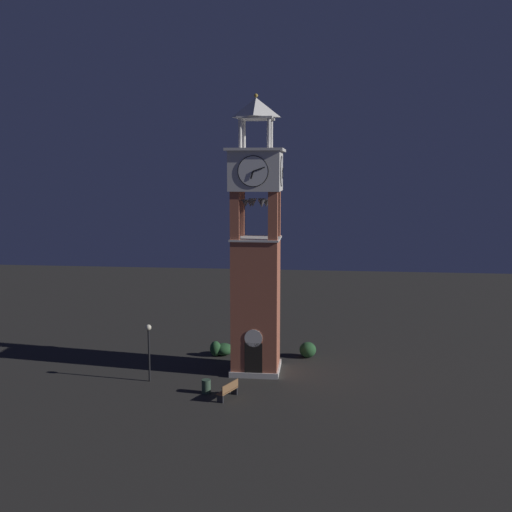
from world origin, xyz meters
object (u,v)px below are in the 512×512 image
object	(u,v)px
lamp_post	(149,342)
trash_bin	(206,386)
clock_tower	(256,261)
park_bench	(228,390)

from	to	relation	value
lamp_post	trash_bin	size ratio (longest dim) A/B	4.43
clock_tower	park_bench	size ratio (longest dim) A/B	10.58
clock_tower	lamp_post	bearing A→B (deg)	-157.04
park_bench	lamp_post	distance (m)	6.01
lamp_post	trash_bin	distance (m)	4.62
clock_tower	trash_bin	bearing A→B (deg)	-119.99
park_bench	lamp_post	xyz separation A→B (m)	(-5.20, 2.24, 2.00)
trash_bin	lamp_post	bearing A→B (deg)	157.71
clock_tower	park_bench	xyz separation A→B (m)	(-1.03, -4.89, -6.63)
clock_tower	lamp_post	xyz separation A→B (m)	(-6.24, -2.64, -4.63)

